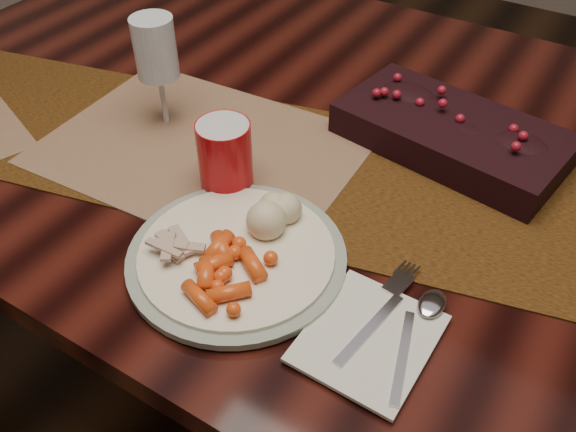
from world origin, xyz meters
The scene contains 14 objects.
floor centered at (0.00, 0.00, 0.00)m, with size 5.00×5.00×0.00m, color black.
dining_table centered at (0.00, 0.00, 0.38)m, with size 1.80×1.00×0.75m, color black.
table_runner centered at (0.05, -0.08, 0.75)m, with size 1.58×0.33×0.00m, color black.
centerpiece centered at (0.10, 0.06, 0.79)m, with size 0.33×0.17×0.07m, color black, non-canonical shape.
placemat_main centered at (-0.22, -0.14, 0.75)m, with size 0.46×0.34×0.00m, color brown.
dinner_plate centered at (-0.04, -0.31, 0.76)m, with size 0.27×0.27×0.02m, color #F4E9C8.
baby_carrots centered at (-0.01, -0.36, 0.78)m, with size 0.12×0.09×0.02m, color #E34B14, non-canonical shape.
mashed_potatoes centered at (-0.02, -0.24, 0.79)m, with size 0.09×0.07×0.05m, color #E6D284, non-canonical shape.
turkey_shreds centered at (-0.10, -0.35, 0.78)m, with size 0.08×0.07×0.02m, color tan, non-canonical shape.
napkin centered at (0.15, -0.33, 0.76)m, with size 0.13×0.15×0.01m, color silver.
fork centered at (0.15, -0.30, 0.76)m, with size 0.02×0.15×0.00m, color silver, non-canonical shape.
spoon centered at (0.19, -0.31, 0.76)m, with size 0.03×0.15×0.00m, color silver, non-canonical shape.
red_cup centered at (-0.14, -0.20, 0.80)m, with size 0.07×0.07×0.10m, color #AF090F.
wine_glass centered at (-0.32, -0.12, 0.84)m, with size 0.06×0.06×0.18m, color white, non-canonical shape.
Camera 1 is at (0.29, -0.72, 1.30)m, focal length 38.00 mm.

